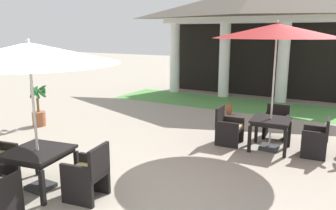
{
  "coord_description": "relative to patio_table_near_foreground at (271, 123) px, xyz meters",
  "views": [
    {
      "loc": [
        3.63,
        -3.81,
        2.68
      ],
      "look_at": [
        0.11,
        2.41,
        1.11
      ],
      "focal_mm": 35.53,
      "sensor_mm": 36.0,
      "label": 1
    }
  ],
  "objects": [
    {
      "name": "background_pavilion",
      "position": [
        -2.06,
        5.8,
        2.77
      ],
      "size": [
        8.27,
        2.92,
        4.4
      ],
      "color": "white",
      "rests_on": "ground"
    },
    {
      "name": "patio_table_mid_left",
      "position": [
        -3.01,
        -3.99,
        -0.01
      ],
      "size": [
        1.11,
        1.11,
        0.71
      ],
      "rotation": [
        0.0,
        0.0,
        0.16
      ],
      "color": "black",
      "rests_on": "ground"
    },
    {
      "name": "patio_umbrella_mid_left",
      "position": [
        -3.01,
        -3.99,
        1.71
      ],
      "size": [
        2.9,
        2.9,
        2.58
      ],
      "color": "#2D2D2D",
      "rests_on": "ground"
    },
    {
      "name": "patio_chair_mid_left_east",
      "position": [
        -2.04,
        -3.83,
        -0.21
      ],
      "size": [
        0.66,
        0.65,
        0.93
      ],
      "rotation": [
        0.0,
        0.0,
        -4.55
      ],
      "color": "black",
      "rests_on": "ground"
    },
    {
      "name": "lawn_strip",
      "position": [
        -2.06,
        4.4,
        -0.63
      ],
      "size": [
        10.07,
        2.44,
        0.01
      ],
      "primitive_type": "cube",
      "color": "#519347",
      "rests_on": "ground"
    },
    {
      "name": "patio_chair_near_foreground_north",
      "position": [
        -0.06,
        0.98,
        -0.23
      ],
      "size": [
        0.62,
        0.59,
        0.85
      ],
      "rotation": [
        0.0,
        0.0,
        -3.08
      ],
      "color": "black",
      "rests_on": "ground"
    },
    {
      "name": "ground_plane",
      "position": [
        -2.06,
        -3.75,
        -0.63
      ],
      "size": [
        60.0,
        60.0,
        0.0
      ],
      "primitive_type": "plane",
      "color": "#9E9384"
    },
    {
      "name": "potted_palm_left_edge",
      "position": [
        -6.32,
        -1.26,
        -0.16
      ],
      "size": [
        0.68,
        0.6,
        1.27
      ],
      "color": "#995638",
      "rests_on": "ground"
    },
    {
      "name": "terracotta_urn",
      "position": [
        -1.94,
        2.72,
        -0.44
      ],
      "size": [
        0.25,
        0.25,
        0.46
      ],
      "color": "#9E5633",
      "rests_on": "ground"
    },
    {
      "name": "patio_chair_near_foreground_west",
      "position": [
        -0.99,
        -0.06,
        -0.23
      ],
      "size": [
        0.61,
        0.65,
        0.9
      ],
      "rotation": [
        0.0,
        0.0,
        -1.51
      ],
      "color": "black",
      "rests_on": "ground"
    },
    {
      "name": "patio_umbrella_near_foreground",
      "position": [
        0.0,
        0.0,
        2.06
      ],
      "size": [
        2.8,
        2.8,
        2.92
      ],
      "color": "#2D2D2D",
      "rests_on": "ground"
    },
    {
      "name": "patio_table_near_foreground",
      "position": [
        0.0,
        0.0,
        0.0
      ],
      "size": [
        0.89,
        0.89,
        0.74
      ],
      "rotation": [
        0.0,
        0.0,
        0.07
      ],
      "color": "black",
      "rests_on": "ground"
    },
    {
      "name": "patio_chair_near_foreground_east",
      "position": [
        0.98,
        0.06,
        -0.23
      ],
      "size": [
        0.56,
        0.6,
        0.88
      ],
      "rotation": [
        0.0,
        0.0,
        -4.65
      ],
      "color": "black",
      "rests_on": "ground"
    }
  ]
}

